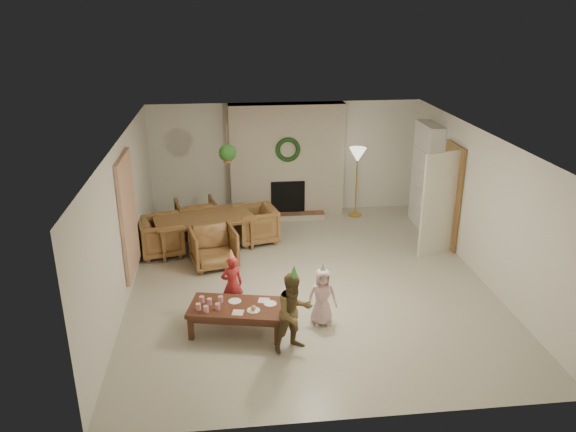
{
  "coord_description": "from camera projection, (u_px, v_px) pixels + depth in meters",
  "views": [
    {
      "loc": [
        -1.31,
        -8.59,
        4.52
      ],
      "look_at": [
        -0.3,
        0.4,
        1.05
      ],
      "focal_mm": 34.9,
      "sensor_mm": 36.0,
      "label": 1
    }
  ],
  "objects": [
    {
      "name": "plate_b",
      "position": [
        254.0,
        310.0,
        7.94
      ],
      "size": [
        0.22,
        0.22,
        0.01
      ],
      "primitive_type": "cylinder",
      "rotation": [
        0.0,
        0.0,
        -0.21
      ],
      "color": "white",
      "rests_on": "coffee_table_top"
    },
    {
      "name": "bookshelf_carcass",
      "position": [
        426.0,
        176.0,
        11.77
      ],
      "size": [
        0.3,
        1.0,
        2.2
      ],
      "primitive_type": "cube",
      "color": "white",
      "rests_on": "floor"
    },
    {
      "name": "coffee_table_apron",
      "position": [
        237.0,
        312.0,
        8.11
      ],
      "size": [
        1.35,
        0.83,
        0.08
      ],
      "primitive_type": "cube",
      "rotation": [
        0.0,
        0.0,
        -0.21
      ],
      "color": "#4D2819",
      "rests_on": "floor"
    },
    {
      "name": "wall_front",
      "position": [
        356.0,
        326.0,
        6.03
      ],
      "size": [
        7.0,
        0.0,
        7.0
      ],
      "primitive_type": "plane",
      "rotation": [
        -1.57,
        0.0,
        0.0
      ],
      "color": "silver",
      "rests_on": "floor"
    },
    {
      "name": "hanging_plant_foliage",
      "position": [
        227.0,
        153.0,
        10.3
      ],
      "size": [
        0.32,
        0.32,
        0.32
      ],
      "primitive_type": "sphere",
      "color": "#1B4717",
      "rests_on": "hanging_plant_pot"
    },
    {
      "name": "floor_lamp_shade",
      "position": [
        358.0,
        155.0,
        12.17
      ],
      "size": [
        0.38,
        0.38,
        0.31
      ],
      "primitive_type": "cone",
      "rotation": [
        3.14,
        0.0,
        0.0
      ],
      "color": "beige",
      "rests_on": "floor_lamp_post"
    },
    {
      "name": "hanging_plant_pot",
      "position": [
        228.0,
        159.0,
        10.34
      ],
      "size": [
        0.16,
        0.16,
        0.12
      ],
      "primitive_type": "cylinder",
      "color": "#9A4531",
      "rests_on": "hanging_plant_cord"
    },
    {
      "name": "ceiling",
      "position": [
        310.0,
        139.0,
        8.83
      ],
      "size": [
        7.0,
        7.0,
        0.0
      ],
      "primitive_type": "plane",
      "rotation": [
        3.14,
        0.0,
        0.0
      ],
      "color": "white",
      "rests_on": "wall_back"
    },
    {
      "name": "wall_left",
      "position": [
        124.0,
        220.0,
        8.97
      ],
      "size": [
        0.0,
        7.0,
        7.0
      ],
      "primitive_type": "plane",
      "rotation": [
        1.57,
        0.0,
        1.57
      ],
      "color": "silver",
      "rests_on": "floor"
    },
    {
      "name": "napkin_right",
      "position": [
        264.0,
        300.0,
        8.21
      ],
      "size": [
        0.19,
        0.19,
        0.01
      ],
      "primitive_type": "cube",
      "rotation": [
        0.0,
        0.0,
        -0.21
      ],
      "color": "#F0B1C0",
      "rests_on": "coffee_table_top"
    },
    {
      "name": "plate_a",
      "position": [
        235.0,
        301.0,
        8.19
      ],
      "size": [
        0.22,
        0.22,
        0.01
      ],
      "primitive_type": "cylinder",
      "rotation": [
        0.0,
        0.0,
        -0.21
      ],
      "color": "white",
      "rests_on": "coffee_table_top"
    },
    {
      "name": "food_scoop",
      "position": [
        253.0,
        308.0,
        7.93
      ],
      "size": [
        0.09,
        0.09,
        0.07
      ],
      "primitive_type": "sphere",
      "rotation": [
        0.0,
        0.0,
        -0.21
      ],
      "color": "tan",
      "rests_on": "plate_b"
    },
    {
      "name": "books_row_upper",
      "position": [
        427.0,
        164.0,
        11.57
      ],
      "size": [
        0.2,
        0.36,
        0.22
      ],
      "primitive_type": "cube",
      "color": "#A16E22",
      "rests_on": "bookshelf_shelf_c"
    },
    {
      "name": "child_red",
      "position": [
        232.0,
        284.0,
        8.57
      ],
      "size": [
        0.39,
        0.3,
        0.95
      ],
      "primitive_type": "imported",
      "rotation": [
        0.0,
        0.0,
        3.38
      ],
      "color": "#AA2427",
      "rests_on": "floor"
    },
    {
      "name": "hanging_plant_cord",
      "position": [
        227.0,
        141.0,
        10.21
      ],
      "size": [
        0.01,
        0.01,
        0.7
      ],
      "primitive_type": "cylinder",
      "color": "tan",
      "rests_on": "ceiling"
    },
    {
      "name": "dining_chair_left",
      "position": [
        162.0,
        237.0,
        10.59
      ],
      "size": [
        0.95,
        0.94,
        0.73
      ],
      "primitive_type": "imported",
      "rotation": [
        0.0,
        0.0,
        1.8
      ],
      "color": "brown",
      "rests_on": "floor"
    },
    {
      "name": "door_frame",
      "position": [
        451.0,
        196.0,
        10.79
      ],
      "size": [
        0.05,
        0.86,
        2.04
      ],
      "primitive_type": "cube",
      "color": "brown",
      "rests_on": "floor"
    },
    {
      "name": "bookshelf_shelf_d",
      "position": [
        427.0,
        150.0,
        11.57
      ],
      "size": [
        0.3,
        0.92,
        0.03
      ],
      "primitive_type": "cube",
      "color": "white",
      "rests_on": "bookshelf_carcass"
    },
    {
      "name": "books_row_lower",
      "position": [
        424.0,
        201.0,
        11.8
      ],
      "size": [
        0.2,
        0.4,
        0.24
      ],
      "primitive_type": "cube",
      "color": "#A1261D",
      "rests_on": "bookshelf_shelf_a"
    },
    {
      "name": "floor_lamp_post",
      "position": [
        356.0,
        185.0,
        12.41
      ],
      "size": [
        0.03,
        0.03,
        1.41
      ],
      "primitive_type": "cylinder",
      "color": "gold",
      "rests_on": "floor"
    },
    {
      "name": "bookshelf_shelf_c",
      "position": [
        426.0,
        169.0,
        11.71
      ],
      "size": [
        0.3,
        0.92,
        0.03
      ],
      "primitive_type": "cube",
      "color": "white",
      "rests_on": "bookshelf_carcass"
    },
    {
      "name": "party_hat_pink",
      "position": [
        323.0,
        267.0,
        8.1
      ],
      "size": [
        0.13,
        0.13,
        0.16
      ],
      "primitive_type": "cone",
      "rotation": [
        0.0,
        0.0,
        -0.15
      ],
      "color": "#AEAFB5",
      "rests_on": "child_pink"
    },
    {
      "name": "cup_d",
      "position": [
        209.0,
        302.0,
        8.09
      ],
      "size": [
        0.09,
        0.09,
        0.09
      ],
      "primitive_type": "cylinder",
      "rotation": [
        0.0,
        0.0,
        -0.21
      ],
      "color": "white",
      "rests_on": "coffee_table_top"
    },
    {
      "name": "party_hat_red",
      "position": [
        231.0,
        254.0,
        8.38
      ],
      "size": [
        0.14,
        0.14,
        0.18
      ],
      "primitive_type": "cone",
      "rotation": [
        0.0,
        0.0,
        -0.11
      ],
      "color": "#FAD253",
      "rests_on": "child_red"
    },
    {
      "name": "fireplace_mass",
      "position": [
        287.0,
        160.0,
        12.34
      ],
      "size": [
        2.5,
        0.4,
        2.5
      ],
      "primitive_type": "cube",
      "color": "#552116",
      "rests_on": "floor"
    },
    {
      "name": "coffee_leg_br",
      "position": [
        281.0,
        313.0,
        8.36
      ],
      "size": [
        0.09,
        0.09,
        0.36
      ],
      "primitive_type": "cube",
      "rotation": [
        0.0,
        0.0,
        -0.21
      ],
      "color": "#4D2819",
      "rests_on": "floor"
    },
    {
      "name": "napkin_left",
      "position": [
        238.0,
        313.0,
        7.89
      ],
      "size": [
        0.19,
        0.19,
        0.01
      ],
      "primitive_type": "cube",
      "rotation": [
        0.0,
        0.0,
        -0.21
      ],
      "color": "#F0B1C0",
      "rests_on": "coffee_table_top"
    },
    {
      "name": "bookshelf_shelf_b",
      "position": [
        424.0,
        187.0,
        11.85
      ],
      "size": [
        0.3,
        0.92,
        0.03
      ],
      "primitive_type": "cube",
      "color": "white",
      "rests_on": "bookshelf_carcass"
    },
    {
      "name": "curtain_panel",
      "position": [
        128.0,
        215.0,
        9.16
      ],
      "size": [
        0.06,
        1.2,
        2.0
      ],
      "primitive_type": "cube",
      "color": "beige",
      "rests_on": "wall_left"
    },
    {
      "name": "coffee_leg_fl",
      "position": [
        191.0,
        328.0,
        7.95
      ],
      "size": [
        0.09,
        0.09,
        0.36
      ],
      "primitive_type": "cube",
      "rotation": [
        0.0,
        0.0,
        -0.21
      ],
      "color": "#4D2819",
      "rests_on": "floor"
    },
    {
      "name": "wall_back",
      "position": [
        286.0,
        158.0,
        12.53
      ],
      "size": [
        7.0,
        0.0,
        7.0
      ],
      "primitive_type": "plane",
      "rotation": [
        1.57,
        0.0,
        0.0
      ],
      "color": "silver",
      "rests_on": "floor"
    },
    {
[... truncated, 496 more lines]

